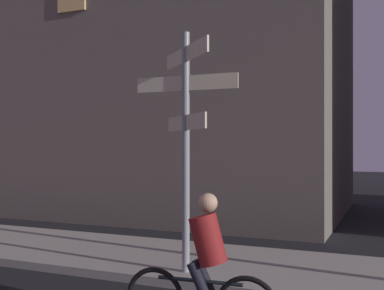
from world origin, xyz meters
name	(u,v)px	position (x,y,z in m)	size (l,w,h in m)	color
sidewalk_kerb	(267,270)	(0.00, 6.17, 0.07)	(40.00, 2.74, 0.14)	gray
signpost	(186,125)	(-1.09, 5.29, 2.47)	(1.74, 1.26, 3.81)	gray
cyclist	(204,269)	(-0.01, 3.37, 0.75)	(1.82, 0.35, 1.61)	black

